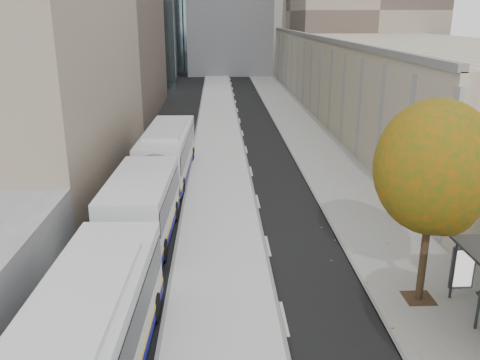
{
  "coord_description": "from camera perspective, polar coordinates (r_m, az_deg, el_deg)",
  "views": [
    {
      "loc": [
        -3.93,
        -3.6,
        10.3
      ],
      "look_at": [
        -2.85,
        20.39,
        2.5
      ],
      "focal_mm": 38.0,
      "sensor_mm": 36.0,
      "label": 1
    }
  ],
  "objects": [
    {
      "name": "tree_c",
      "position": [
        18.92,
        21.0,
        1.29
      ],
      "size": [
        4.2,
        4.2,
        7.28
      ],
      "color": "#321E14",
      "rests_on": "sidewalk"
    },
    {
      "name": "bus_platform",
      "position": [
        39.93,
        -2.41,
        3.14
      ],
      "size": [
        4.25,
        150.0,
        0.15
      ],
      "primitive_type": "cube",
      "color": "#BEBEBE",
      "rests_on": "ground"
    },
    {
      "name": "sidewalk",
      "position": [
        40.75,
        8.93,
        3.18
      ],
      "size": [
        4.75,
        150.0,
        0.08
      ],
      "primitive_type": "cube",
      "color": "gray",
      "rests_on": "ground"
    },
    {
      "name": "building_tan",
      "position": [
        70.62,
        13.73,
        12.37
      ],
      "size": [
        18.0,
        92.0,
        8.0
      ],
      "primitive_type": "cube",
      "color": "tan",
      "rests_on": "ground"
    },
    {
      "name": "distant_car",
      "position": [
        45.49,
        -7.17,
        5.6
      ],
      "size": [
        2.24,
        4.06,
        1.31
      ],
      "primitive_type": "imported",
      "rotation": [
        0.0,
        0.0,
        -0.19
      ],
      "color": "#BABABA",
      "rests_on": "ground"
    },
    {
      "name": "bus_far",
      "position": [
        29.85,
        -9.14,
        1.06
      ],
      "size": [
        3.39,
        19.03,
        3.16
      ],
      "rotation": [
        0.0,
        0.0,
        -0.03
      ],
      "color": "silver",
      "rests_on": "ground"
    }
  ]
}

